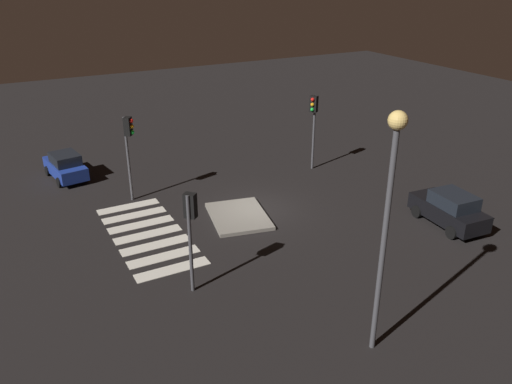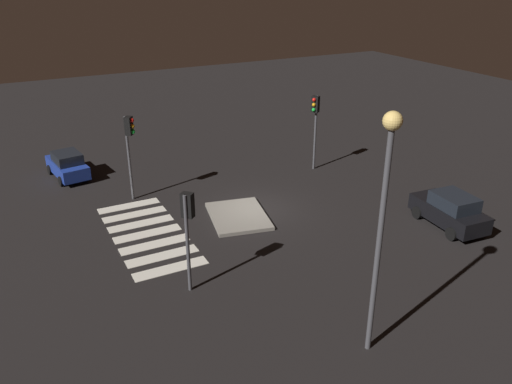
% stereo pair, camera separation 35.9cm
% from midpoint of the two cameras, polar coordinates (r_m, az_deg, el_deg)
% --- Properties ---
extents(ground_plane, '(80.00, 80.00, 0.00)m').
position_cam_midpoint_polar(ground_plane, '(26.80, -0.38, -1.96)').
color(ground_plane, black).
extents(traffic_island, '(4.10, 3.40, 0.18)m').
position_cam_midpoint_polar(traffic_island, '(25.93, -2.35, -2.69)').
color(traffic_island, gray).
rests_on(traffic_island, ground).
extents(car_black, '(4.06, 2.10, 1.73)m').
position_cam_midpoint_polar(car_black, '(26.54, 20.30, -1.79)').
color(car_black, black).
rests_on(car_black, ground).
extents(car_blue, '(3.82, 2.14, 1.60)m').
position_cam_midpoint_polar(car_blue, '(32.50, -20.68, 2.71)').
color(car_blue, '#1E389E').
rests_on(car_blue, ground).
extents(traffic_light_west, '(0.54, 0.53, 4.63)m').
position_cam_midpoint_polar(traffic_light_west, '(31.18, 6.07, 8.56)').
color(traffic_light_west, '#47474C').
rests_on(traffic_light_west, ground).
extents(traffic_light_south, '(0.54, 0.53, 4.62)m').
position_cam_midpoint_polar(traffic_light_south, '(27.46, -14.32, 5.79)').
color(traffic_light_south, '#47474C').
rests_on(traffic_light_south, ground).
extents(traffic_light_east, '(0.54, 0.53, 4.08)m').
position_cam_midpoint_polar(traffic_light_east, '(19.22, -7.80, -2.90)').
color(traffic_light_east, '#47474C').
rests_on(traffic_light_east, ground).
extents(street_lamp, '(0.56, 0.56, 8.08)m').
position_cam_midpoint_polar(street_lamp, '(15.41, 13.89, -0.65)').
color(street_lamp, '#47474C').
rests_on(street_lamp, ground).
extents(crosswalk_near, '(7.60, 3.20, 0.02)m').
position_cam_midpoint_polar(crosswalk_near, '(24.94, -12.30, -4.62)').
color(crosswalk_near, silver).
rests_on(crosswalk_near, ground).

